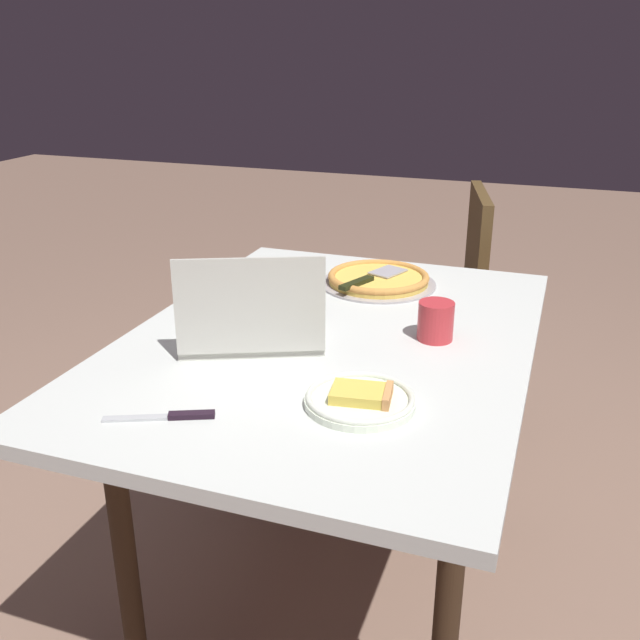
# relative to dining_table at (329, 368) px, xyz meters

# --- Properties ---
(ground_plane) EXTENTS (12.00, 12.00, 0.00)m
(ground_plane) POSITION_rel_dining_table_xyz_m (0.00, 0.00, -0.67)
(ground_plane) COLOR #866857
(dining_table) EXTENTS (1.27, 0.91, 0.75)m
(dining_table) POSITION_rel_dining_table_xyz_m (0.00, 0.00, 0.00)
(dining_table) COLOR silver
(dining_table) RESTS_ON ground_plane
(laptop) EXTENTS (0.32, 0.37, 0.23)m
(laptop) POSITION_rel_dining_table_xyz_m (-0.11, 0.14, 0.13)
(laptop) COLOR beige
(laptop) RESTS_ON dining_table
(pizza_plate) EXTENTS (0.21, 0.21, 0.04)m
(pizza_plate) POSITION_rel_dining_table_xyz_m (-0.29, -0.16, 0.09)
(pizza_plate) COLOR white
(pizza_plate) RESTS_ON dining_table
(pizza_tray) EXTENTS (0.32, 0.32, 0.04)m
(pizza_tray) POSITION_rel_dining_table_xyz_m (0.39, -0.01, 0.10)
(pizza_tray) COLOR #A39DA0
(pizza_tray) RESTS_ON dining_table
(table_knife) EXTENTS (0.10, 0.19, 0.01)m
(table_knife) POSITION_rel_dining_table_xyz_m (-0.46, 0.15, 0.09)
(table_knife) COLOR #B7BBBE
(table_knife) RESTS_ON dining_table
(drink_cup) EXTENTS (0.08, 0.08, 0.09)m
(drink_cup) POSITION_rel_dining_table_xyz_m (0.06, -0.23, 0.13)
(drink_cup) COLOR #C43137
(drink_cup) RESTS_ON dining_table
(chair_near) EXTENTS (0.54, 0.54, 0.90)m
(chair_near) POSITION_rel_dining_table_xyz_m (0.98, -0.08, -0.15)
(chair_near) COLOR #4F3A1E
(chair_near) RESTS_ON ground_plane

